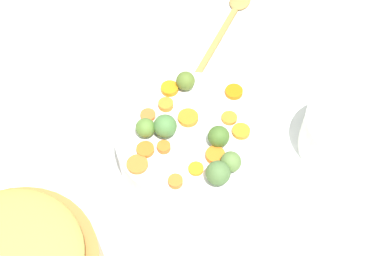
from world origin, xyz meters
name	(u,v)px	position (x,y,z in m)	size (l,w,h in m)	color
tabletop	(161,165)	(0.00, 0.00, 0.01)	(2.40, 2.40, 0.02)	silver
serving_bowl_carrots	(192,143)	(-0.04, -0.05, 0.06)	(0.29, 0.29, 0.08)	white
carrot_slice_0	(196,169)	(-0.09, 0.01, 0.10)	(0.03, 0.03, 0.01)	orange
carrot_slice_1	(166,105)	(0.03, -0.07, 0.10)	(0.03, 0.03, 0.01)	orange
carrot_slice_2	(136,164)	(0.00, 0.06, 0.10)	(0.04, 0.04, 0.01)	orange
carrot_slice_3	(234,92)	(-0.05, -0.17, 0.10)	(0.03, 0.03, 0.01)	orange
carrot_slice_4	(229,118)	(-0.08, -0.11, 0.10)	(0.03, 0.03, 0.01)	orange
carrot_slice_5	(164,147)	(-0.02, 0.01, 0.10)	(0.02, 0.02, 0.01)	orange
carrot_slice_6	(241,131)	(-0.11, -0.10, 0.10)	(0.03, 0.03, 0.01)	orange
carrot_slice_7	(170,89)	(0.05, -0.11, 0.10)	(0.03, 0.03, 0.01)	orange
carrot_slice_8	(215,155)	(-0.10, -0.03, 0.10)	(0.03, 0.03, 0.01)	orange
carrot_slice_9	(148,115)	(0.05, -0.03, 0.10)	(0.03, 0.03, 0.01)	orange
carrot_slice_10	(188,118)	(-0.02, -0.07, 0.10)	(0.04, 0.04, 0.01)	orange
carrot_slice_11	(175,181)	(-0.08, 0.05, 0.10)	(0.03, 0.03, 0.01)	orange
carrot_slice_12	(145,150)	(0.01, 0.03, 0.10)	(0.03, 0.03, 0.01)	orange
brussels_sprout_0	(186,81)	(0.03, -0.13, 0.12)	(0.04, 0.04, 0.04)	#5A732B
brussels_sprout_1	(218,173)	(-0.13, 0.01, 0.12)	(0.04, 0.04, 0.04)	#4F733C
brussels_sprout_2	(231,162)	(-0.14, -0.03, 0.12)	(0.04, 0.04, 0.04)	#5E803E
brussels_sprout_3	(145,128)	(0.03, 0.00, 0.11)	(0.04, 0.04, 0.04)	#588034
brussels_sprout_4	(219,136)	(-0.09, -0.06, 0.12)	(0.04, 0.04, 0.04)	#476C2A
brussels_sprout_5	(164,125)	(0.00, -0.02, 0.12)	(0.04, 0.04, 0.04)	#4B7C3E
wooden_spoon	(230,18)	(0.10, -0.41, 0.03)	(0.09, 0.32, 0.01)	#AE8242
casserole_dish	(349,135)	(-0.28, -0.23, 0.06)	(0.18, 0.18, 0.09)	white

